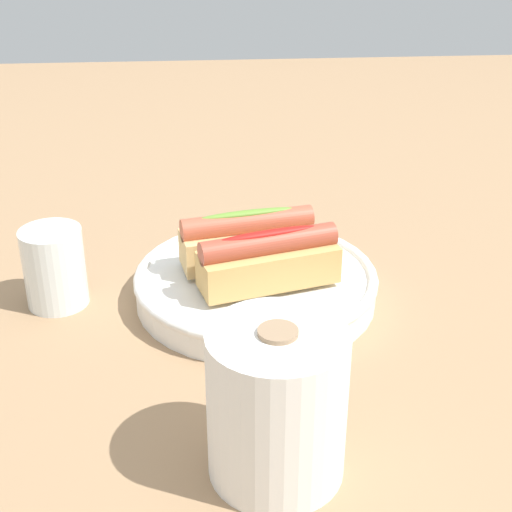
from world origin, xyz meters
The scene contains 6 objects.
ground_plane centered at (0.00, 0.00, 0.00)m, with size 2.40×2.40×0.00m, color #9E7A56.
serving_bowl centered at (0.01, 0.00, 0.02)m, with size 0.27×0.27×0.04m.
hotdog_front centered at (0.02, -0.02, 0.06)m, with size 0.16×0.08×0.06m.
hotdog_back centered at (0.00, 0.03, 0.06)m, with size 0.16×0.09×0.06m.
water_glass centered at (0.23, -0.01, 0.04)m, with size 0.07×0.07×0.09m.
paper_towel_roll centered at (0.02, 0.27, 0.07)m, with size 0.11×0.11×0.13m.
Camera 1 is at (0.07, 0.74, 0.44)m, focal length 52.86 mm.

